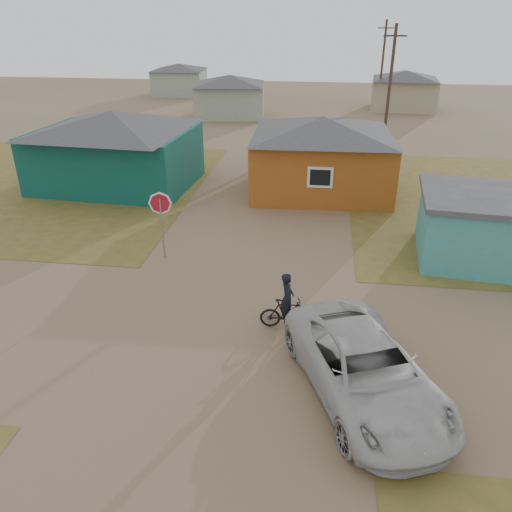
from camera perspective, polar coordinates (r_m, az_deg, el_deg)
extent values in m
plane|color=#83664B|center=(14.83, -3.68, -9.50)|extent=(120.00, 120.00, 0.00)
cube|color=brown|center=(31.02, -25.17, 7.54)|extent=(20.00, 18.00, 0.00)
cube|color=#0B3E36|center=(28.49, -15.66, 10.73)|extent=(8.40, 6.54, 3.00)
pyramid|color=#3A3A3C|center=(28.06, -16.17, 14.66)|extent=(8.93, 7.08, 1.00)
cube|color=#9C5018|center=(26.75, 7.45, 10.50)|extent=(7.21, 6.24, 3.00)
pyramid|color=#3A3A3C|center=(26.30, 7.70, 14.59)|extent=(7.72, 6.76, 0.90)
cube|color=silver|center=(23.80, 7.34, 8.91)|extent=(1.20, 0.06, 1.00)
cube|color=black|center=(23.77, 7.34, 8.88)|extent=(0.95, 0.04, 0.75)
cube|color=teal|center=(20.93, 26.55, 2.50)|extent=(6.39, 4.61, 2.40)
cube|color=#93A089|center=(47.13, -2.99, 17.32)|extent=(6.49, 5.60, 2.80)
pyramid|color=#3A3A3C|center=(46.89, -3.04, 19.50)|extent=(7.04, 6.15, 0.80)
cube|color=tan|center=(52.82, 16.49, 17.31)|extent=(6.41, 5.50, 2.80)
pyramid|color=#3A3A3C|center=(52.60, 16.75, 19.24)|extent=(6.95, 6.05, 0.80)
cube|color=#93A089|center=(60.54, -8.71, 19.00)|extent=(5.75, 5.28, 2.70)
pyramid|color=#3A3A3C|center=(60.36, -8.83, 20.60)|extent=(6.28, 5.81, 0.70)
cylinder|color=#423127|center=(34.33, 14.95, 17.60)|extent=(0.20, 0.20, 8.00)
cube|color=#423127|center=(34.04, 15.64, 23.08)|extent=(1.40, 0.10, 0.10)
cylinder|color=#423127|center=(50.24, 14.20, 20.16)|extent=(0.20, 0.20, 8.00)
cube|color=#423127|center=(50.05, 14.65, 23.91)|extent=(1.40, 0.10, 0.10)
cylinder|color=gray|center=(19.27, -10.65, 3.04)|extent=(0.07, 0.07, 2.41)
imported|color=black|center=(15.08, 3.54, -6.57)|extent=(1.66, 0.58, 0.98)
imported|color=black|center=(14.79, 3.59, -4.79)|extent=(0.43, 0.61, 1.61)
imported|color=#B3B3AF|center=(12.75, 12.39, -12.54)|extent=(4.55, 6.21, 1.57)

